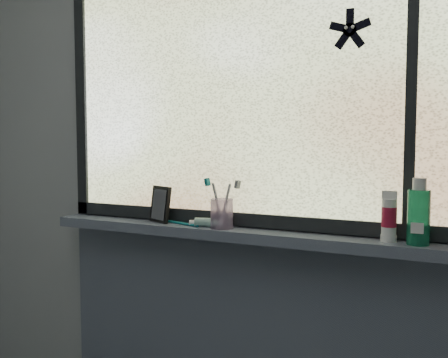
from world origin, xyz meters
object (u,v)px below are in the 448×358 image
vanity_mirror (160,204)px  toothbrush_cup (222,214)px  mouthwash_bottle (419,211)px  cream_tube (389,215)px

vanity_mirror → toothbrush_cup: 0.29m
vanity_mirror → toothbrush_cup: size_ratio=1.31×
vanity_mirror → mouthwash_bottle: mouthwash_bottle is taller
mouthwash_bottle → toothbrush_cup: bearing=-179.5°
vanity_mirror → mouthwash_bottle: size_ratio=0.84×
toothbrush_cup → vanity_mirror: bearing=175.4°
vanity_mirror → cream_tube: (0.89, -0.01, 0.02)m
vanity_mirror → cream_tube: cream_tube is taller
mouthwash_bottle → cream_tube: mouthwash_bottle is taller
vanity_mirror → toothbrush_cup: vanity_mirror is taller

